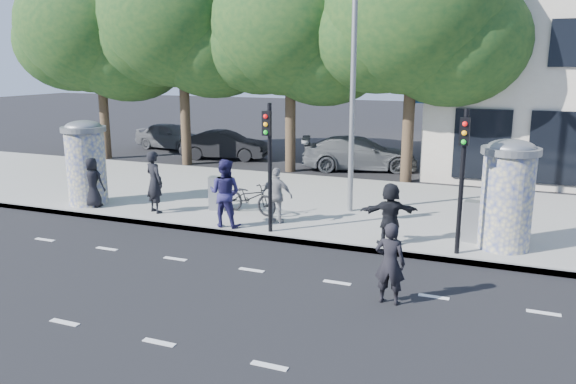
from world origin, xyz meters
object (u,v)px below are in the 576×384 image
at_px(ad_column_left, 86,161).
at_px(ped_b, 154,182).
at_px(ped_e, 277,196).
at_px(car_right, 359,153).
at_px(traffic_pole_far, 462,167).
at_px(ped_c, 225,193).
at_px(traffic_pole_near, 269,155).
at_px(car_left, 172,136).
at_px(cabinet_right, 474,221).
at_px(man_road, 390,263).
at_px(bicycle, 250,197).
at_px(car_mid, 225,145).
at_px(cabinet_left, 218,193).
at_px(ad_column_right, 507,192).
at_px(ped_f, 390,214).
at_px(ped_a, 92,182).
at_px(street_lamp, 353,54).

height_order(ad_column_left, ped_b, ad_column_left).
bearing_deg(ped_e, car_right, -89.62).
bearing_deg(ped_b, traffic_pole_far, -159.76).
bearing_deg(ped_c, car_right, -97.83).
relative_size(traffic_pole_near, car_left, 0.81).
bearing_deg(cabinet_right, ped_b, -168.79).
bearing_deg(car_left, ad_column_left, -150.05).
relative_size(man_road, bicycle, 0.86).
bearing_deg(car_mid, traffic_pole_far, -142.64).
distance_m(ped_e, cabinet_right, 5.24).
bearing_deg(car_right, traffic_pole_far, -171.55).
xyz_separation_m(ped_e, car_mid, (-6.82, 9.79, -0.26)).
height_order(ped_b, car_right, ped_b).
xyz_separation_m(ped_e, cabinet_right, (5.22, 0.27, -0.27)).
xyz_separation_m(ped_c, cabinet_left, (-1.05, 1.50, -0.42)).
xyz_separation_m(traffic_pole_near, car_left, (-11.13, 12.44, -1.52)).
distance_m(ad_column_left, ad_column_right, 12.40).
relative_size(man_road, cabinet_left, 1.57).
relative_size(ad_column_right, ped_b, 1.43).
xyz_separation_m(traffic_pole_near, ped_e, (-0.15, 0.87, -1.30)).
xyz_separation_m(traffic_pole_far, bicycle, (-6.09, 1.52, -1.59)).
height_order(traffic_pole_near, bicycle, traffic_pole_near).
relative_size(man_road, car_mid, 0.39).
height_order(traffic_pole_near, car_mid, traffic_pole_near).
height_order(traffic_pole_far, car_left, traffic_pole_far).
distance_m(ped_b, cabinet_right, 9.09).
bearing_deg(man_road, cabinet_left, -35.22).
relative_size(ad_column_left, traffic_pole_near, 0.78).
distance_m(traffic_pole_far, ped_f, 2.10).
bearing_deg(ped_a, ped_e, 178.17).
xyz_separation_m(ped_f, cabinet_right, (1.91, 0.98, -0.26)).
xyz_separation_m(ad_column_left, car_right, (6.34, 9.65, -0.82)).
relative_size(ped_b, car_mid, 0.45).
relative_size(ped_c, cabinet_left, 1.82).
relative_size(bicycle, car_right, 0.38).
bearing_deg(man_road, traffic_pole_far, -107.20).
height_order(ped_c, bicycle, ped_c).
distance_m(ad_column_left, car_left, 12.61).
height_order(ped_c, cabinet_left, ped_c).
bearing_deg(ped_c, street_lamp, -136.42).
bearing_deg(ad_column_right, ped_b, -178.14).
height_order(ad_column_right, ped_a, ad_column_right).
bearing_deg(ad_column_right, cabinet_right, 162.15).
relative_size(ad_column_right, car_right, 0.53).
xyz_separation_m(ad_column_right, traffic_pole_near, (-5.80, -0.91, 0.69)).
bearing_deg(ped_f, ped_b, -26.91).
xyz_separation_m(traffic_pole_near, ped_c, (-1.34, 0.06, -1.15)).
relative_size(traffic_pole_far, cabinet_right, 3.27).
bearing_deg(ped_f, ped_e, -35.49).
bearing_deg(traffic_pole_near, ped_f, 2.98).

